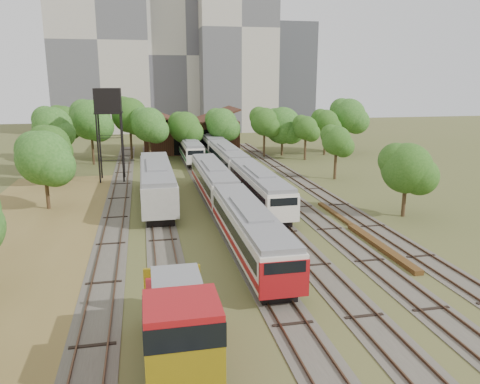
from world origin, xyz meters
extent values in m
plane|color=#475123|center=(0.00, 0.00, 0.00)|extent=(240.00, 240.00, 0.00)
cube|color=brown|center=(-18.00, 8.00, 0.02)|extent=(14.00, 60.00, 0.04)
cube|color=#4C473D|center=(-12.00, 25.00, 0.03)|extent=(2.60, 80.00, 0.06)
cube|color=#472D1E|center=(-12.72, 25.00, 0.12)|extent=(0.08, 80.00, 0.14)
cube|color=#472D1E|center=(-11.28, 25.00, 0.12)|extent=(0.08, 80.00, 0.14)
cube|color=#4C473D|center=(-8.00, 25.00, 0.03)|extent=(2.60, 80.00, 0.06)
cube|color=#472D1E|center=(-8.72, 25.00, 0.12)|extent=(0.08, 80.00, 0.14)
cube|color=#472D1E|center=(-7.28, 25.00, 0.12)|extent=(0.08, 80.00, 0.14)
cube|color=#4C473D|center=(-2.00, 25.00, 0.03)|extent=(2.60, 80.00, 0.06)
cube|color=#472D1E|center=(-2.72, 25.00, 0.12)|extent=(0.08, 80.00, 0.14)
cube|color=#472D1E|center=(-1.28, 25.00, 0.12)|extent=(0.08, 80.00, 0.14)
cube|color=#4C473D|center=(2.00, 25.00, 0.03)|extent=(2.60, 80.00, 0.06)
cube|color=#472D1E|center=(1.28, 25.00, 0.12)|extent=(0.08, 80.00, 0.14)
cube|color=#472D1E|center=(2.72, 25.00, 0.12)|extent=(0.08, 80.00, 0.14)
cube|color=#4C473D|center=(6.00, 25.00, 0.03)|extent=(2.60, 80.00, 0.06)
cube|color=#472D1E|center=(5.28, 25.00, 0.12)|extent=(0.08, 80.00, 0.14)
cube|color=#472D1E|center=(6.72, 25.00, 0.12)|extent=(0.08, 80.00, 0.14)
cube|color=#4C473D|center=(10.00, 25.00, 0.03)|extent=(2.60, 80.00, 0.06)
cube|color=#472D1E|center=(9.28, 25.00, 0.12)|extent=(0.08, 80.00, 0.14)
cube|color=#472D1E|center=(10.72, 25.00, 0.12)|extent=(0.08, 80.00, 0.14)
cube|color=black|center=(-2.00, 6.02, 0.38)|extent=(2.11, 15.64, 0.77)
cube|color=silver|center=(-2.00, 6.02, 1.96)|extent=(2.78, 17.00, 2.39)
cube|color=black|center=(-2.00, 6.02, 2.25)|extent=(2.84, 15.64, 0.81)
cube|color=slate|center=(-2.00, 6.02, 3.33)|extent=(2.55, 16.66, 0.34)
cube|color=maroon|center=(-2.00, 6.02, 1.29)|extent=(2.84, 16.66, 0.43)
cube|color=maroon|center=(-2.00, -2.43, 1.84)|extent=(2.82, 0.25, 2.15)
cube|color=black|center=(-2.00, 23.52, 0.38)|extent=(2.11, 15.64, 0.77)
cube|color=silver|center=(-2.00, 23.52, 1.96)|extent=(2.78, 17.00, 2.39)
cube|color=black|center=(-2.00, 23.52, 2.25)|extent=(2.84, 15.64, 0.81)
cube|color=slate|center=(-2.00, 23.52, 3.33)|extent=(2.55, 16.66, 0.34)
cube|color=maroon|center=(-2.00, 23.52, 1.29)|extent=(2.84, 16.66, 0.43)
cube|color=black|center=(2.00, 19.32, 0.38)|extent=(2.11, 15.64, 0.77)
cube|color=silver|center=(2.00, 19.32, 1.97)|extent=(2.78, 17.00, 2.40)
cube|color=black|center=(2.00, 19.32, 2.26)|extent=(2.84, 15.64, 0.82)
cube|color=slate|center=(2.00, 19.32, 3.34)|extent=(2.56, 16.66, 0.35)
cube|color=#18602E|center=(2.00, 19.32, 1.30)|extent=(2.84, 16.66, 0.43)
cube|color=silver|center=(2.00, 10.87, 1.85)|extent=(2.82, 0.25, 2.16)
cube|color=black|center=(2.00, 36.82, 0.38)|extent=(2.11, 15.64, 0.77)
cube|color=silver|center=(2.00, 36.82, 1.97)|extent=(2.78, 17.00, 2.40)
cube|color=black|center=(2.00, 36.82, 2.26)|extent=(2.84, 15.64, 0.82)
cube|color=slate|center=(2.00, 36.82, 3.34)|extent=(2.56, 16.66, 0.35)
cube|color=#18602E|center=(2.00, 36.82, 1.30)|extent=(2.84, 16.66, 0.43)
cube|color=black|center=(2.00, 54.32, 0.38)|extent=(2.11, 15.64, 0.77)
cube|color=silver|center=(2.00, 54.32, 1.97)|extent=(2.78, 17.00, 2.40)
cube|color=black|center=(2.00, 54.32, 2.26)|extent=(2.84, 15.64, 0.82)
cube|color=slate|center=(2.00, 54.32, 3.34)|extent=(2.56, 16.66, 0.35)
cube|color=#18602E|center=(2.00, 54.32, 1.30)|extent=(2.84, 16.66, 0.43)
cube|color=black|center=(-2.00, 47.78, 0.36)|extent=(2.00, 14.72, 0.73)
cube|color=silver|center=(-2.00, 47.78, 1.86)|extent=(2.64, 16.00, 2.27)
cube|color=black|center=(-2.00, 47.78, 2.14)|extent=(2.70, 14.72, 0.77)
cube|color=slate|center=(-2.00, 47.78, 3.17)|extent=(2.43, 15.68, 0.33)
cube|color=#18602E|center=(-2.00, 47.78, 1.23)|extent=(2.70, 15.68, 0.41)
cube|color=silver|center=(-2.00, 39.83, 1.75)|extent=(2.68, 0.25, 2.05)
cube|color=black|center=(-8.00, -5.62, 0.50)|extent=(2.44, 7.20, 1.00)
cube|color=maroon|center=(-8.00, -4.82, 1.83)|extent=(2.77, 4.40, 1.66)
cube|color=maroon|center=(-8.00, -8.22, 2.49)|extent=(2.99, 2.88, 2.99)
cube|color=black|center=(-8.00, -8.22, 3.21)|extent=(3.05, 2.94, 1.00)
cube|color=gold|center=(-8.00, -9.57, 1.77)|extent=(2.99, 0.20, 2.00)
cube|color=gold|center=(-8.00, -1.67, 1.77)|extent=(2.99, 0.20, 2.00)
cube|color=slate|center=(-8.00, -5.62, 3.66)|extent=(2.22, 3.60, 0.22)
cube|color=black|center=(-8.00, 22.19, 0.44)|extent=(2.41, 16.56, 0.88)
cube|color=#99968B|center=(-8.00, 22.19, 2.25)|extent=(3.18, 18.00, 2.74)
cube|color=black|center=(-8.00, 22.19, 2.57)|extent=(3.24, 16.56, 0.93)
cube|color=slate|center=(-8.00, 22.19, 3.81)|extent=(2.92, 17.64, 0.39)
cylinder|color=black|center=(-14.53, 33.48, 4.19)|extent=(0.21, 0.21, 8.37)
cylinder|color=black|center=(-11.70, 33.48, 4.19)|extent=(0.21, 0.21, 8.37)
cylinder|color=black|center=(-14.53, 36.30, 4.19)|extent=(0.21, 0.21, 8.37)
cylinder|color=black|center=(-11.70, 36.30, 4.19)|extent=(0.21, 0.21, 8.37)
cube|color=black|center=(-13.12, 34.89, 8.47)|extent=(3.30, 3.30, 0.20)
cube|color=black|center=(-13.12, 34.89, 9.99)|extent=(3.14, 3.14, 2.83)
cube|color=#553718|center=(8.00, 5.32, 0.17)|extent=(0.68, 10.23, 0.34)
cube|color=#553718|center=(8.20, 14.58, 0.12)|extent=(0.47, 7.44, 0.24)
cube|color=#3A1E15|center=(-1.00, 58.00, 2.75)|extent=(16.00, 11.00, 5.50)
cube|color=#3A1E15|center=(-5.00, 58.00, 6.10)|extent=(8.45, 11.55, 2.96)
cube|color=#3A1E15|center=(3.00, 58.00, 6.10)|extent=(8.45, 11.55, 2.96)
cube|color=black|center=(-1.00, 52.55, 2.20)|extent=(6.40, 0.15, 4.12)
cylinder|color=#382616|center=(-18.57, 22.22, 2.00)|extent=(0.36, 0.36, 3.99)
sphere|color=#204D14|center=(-18.57, 22.22, 5.08)|extent=(5.24, 5.24, 5.24)
cylinder|color=#382616|center=(-19.84, 32.66, 1.95)|extent=(0.36, 0.36, 3.89)
sphere|color=#204D14|center=(-19.84, 32.66, 4.96)|extent=(4.63, 4.63, 4.63)
cylinder|color=#382616|center=(-20.88, 41.34, 2.47)|extent=(0.36, 0.36, 4.95)
sphere|color=#204D14|center=(-20.88, 41.34, 6.30)|extent=(5.20, 5.20, 5.20)
cylinder|color=#382616|center=(-21.26, 52.71, 2.33)|extent=(0.36, 0.36, 4.65)
sphere|color=#204D14|center=(-21.26, 52.71, 5.92)|extent=(5.05, 5.05, 5.05)
cylinder|color=#382616|center=(-16.56, 47.19, 2.60)|extent=(0.36, 0.36, 5.21)
sphere|color=#204D14|center=(-16.56, 47.19, 6.63)|extent=(5.86, 5.86, 5.86)
cylinder|color=#382616|center=(-11.02, 50.68, 2.74)|extent=(0.36, 0.36, 5.48)
sphere|color=#204D14|center=(-11.02, 50.68, 6.97)|extent=(5.47, 5.47, 5.47)
cylinder|color=#382616|center=(-8.17, 47.25, 2.26)|extent=(0.36, 0.36, 4.53)
sphere|color=#204D14|center=(-8.17, 47.25, 5.76)|extent=(5.18, 5.18, 5.18)
cylinder|color=#382616|center=(-2.59, 49.21, 1.98)|extent=(0.36, 0.36, 3.96)
sphere|color=#204D14|center=(-2.59, 49.21, 5.04)|extent=(4.95, 4.95, 4.95)
cylinder|color=#382616|center=(3.53, 50.39, 2.10)|extent=(0.36, 0.36, 4.21)
sphere|color=#204D14|center=(3.53, 50.39, 5.36)|extent=(5.09, 5.09, 5.09)
cylinder|color=#382616|center=(10.24, 48.69, 2.26)|extent=(0.36, 0.36, 4.52)
sphere|color=#204D14|center=(10.24, 48.69, 5.76)|extent=(4.51, 4.51, 4.51)
cylinder|color=#382616|center=(13.57, 49.60, 1.96)|extent=(0.36, 0.36, 3.92)
sphere|color=#204D14|center=(13.57, 49.60, 4.99)|extent=(6.07, 6.07, 6.07)
cylinder|color=#382616|center=(20.82, 48.80, 2.11)|extent=(0.36, 0.36, 4.22)
sphere|color=#204D14|center=(20.82, 48.80, 5.37)|extent=(4.38, 4.38, 4.38)
cylinder|color=#382616|center=(25.59, 50.45, 2.50)|extent=(0.36, 0.36, 5.01)
sphere|color=#204D14|center=(25.59, 50.45, 6.37)|extent=(5.81, 5.81, 5.81)
cylinder|color=#382616|center=(14.24, 12.82, 1.79)|extent=(0.36, 0.36, 3.58)
sphere|color=#204D14|center=(14.24, 12.82, 4.56)|extent=(4.62, 4.62, 4.62)
cylinder|color=#382616|center=(14.66, 29.82, 1.94)|extent=(0.36, 0.36, 3.89)
sphere|color=#204D14|center=(14.66, 29.82, 4.95)|extent=(3.68, 3.68, 3.68)
cylinder|color=#382616|center=(15.88, 44.67, 1.97)|extent=(0.36, 0.36, 3.95)
sphere|color=#204D14|center=(15.88, 44.67, 5.02)|extent=(3.74, 3.74, 3.74)
cube|color=#B9AFA1|center=(-18.00, 95.00, 21.00)|extent=(22.00, 16.00, 42.00)
cube|color=#B8B4A7|center=(2.00, 100.00, 18.00)|extent=(20.00, 18.00, 36.00)
cube|color=#B9AFA1|center=(14.00, 92.00, 24.00)|extent=(18.00, 16.00, 48.00)
cube|color=#404248|center=(34.00, 110.00, 14.00)|extent=(12.00, 12.00, 28.00)
camera|label=1|loc=(-9.18, -25.05, 12.43)|focal=35.00mm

